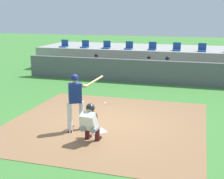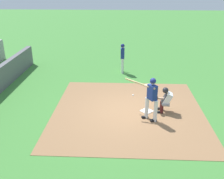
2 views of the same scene
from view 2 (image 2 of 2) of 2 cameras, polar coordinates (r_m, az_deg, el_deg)
ground_plane at (r=11.08m, az=3.63°, el=-4.82°), size 80.00×80.00×0.00m
dirt_infield at (r=11.08m, az=3.63°, el=-4.79°), size 6.40×6.40×0.01m
home_plate at (r=11.12m, az=7.77°, el=-4.77°), size 0.62×0.62×0.02m
batter_at_plate at (r=10.06m, az=8.76°, el=-1.53°), size 0.81×1.31×1.80m
catcher_crouched at (r=10.96m, az=11.66°, el=-2.08°), size 0.51×1.71×1.13m
on_deck_batter at (r=15.30m, az=2.38°, el=7.40°), size 0.58×0.23×1.79m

